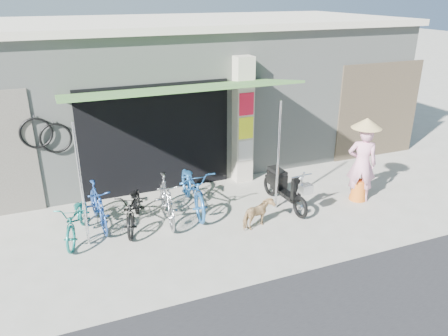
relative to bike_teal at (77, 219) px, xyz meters
name	(u,v)px	position (x,y,z in m)	size (l,w,h in m)	color
ground	(253,232)	(3.14, -1.06, -0.40)	(80.00, 80.00, 0.00)	#AAA599
bicycle_shop	(176,88)	(3.14, 4.03, 1.44)	(12.30, 5.30, 3.66)	gray
shop_pillar	(242,121)	(3.99, 1.39, 1.10)	(0.42, 0.44, 3.00)	beige
awning	(179,91)	(2.24, 0.57, 2.12)	(4.60, 1.88, 2.72)	#407032
neighbour_right	(378,111)	(8.14, 1.53, 0.90)	(2.60, 0.06, 2.60)	brown
bike_teal	(77,219)	(0.00, 0.00, 0.00)	(0.53, 1.52, 0.80)	#186D65
bike_blue	(98,206)	(0.42, 0.33, 0.04)	(0.41, 1.46, 0.88)	navy
bike_black	(134,207)	(1.08, 0.05, 0.01)	(0.55, 1.57, 0.83)	black
bike_silver	(166,199)	(1.73, 0.04, 0.07)	(0.44, 1.55, 0.93)	#9FA0A4
bike_navy	(193,187)	(2.39, 0.31, 0.11)	(0.67, 1.92, 1.01)	#225DA0
street_dog	(258,214)	(3.31, -0.93, -0.11)	(0.31, 0.69, 0.58)	#978350
moped	(284,187)	(4.25, -0.25, 0.03)	(0.47, 1.67, 0.94)	black
nun	(362,161)	(5.95, -0.63, 0.53)	(0.75, 0.68, 1.89)	#EC9FBB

